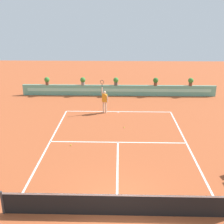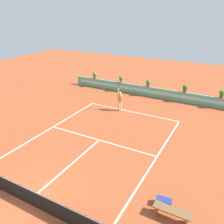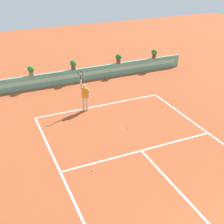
{
  "view_description": "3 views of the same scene",
  "coord_description": "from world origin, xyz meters",
  "px_view_note": "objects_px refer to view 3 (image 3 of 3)",
  "views": [
    {
      "loc": [
        0.04,
        -8.78,
        7.41
      ],
      "look_at": [
        -0.42,
        9.01,
        1.0
      ],
      "focal_mm": 44.69,
      "sensor_mm": 36.0,
      "label": 1
    },
    {
      "loc": [
        7.34,
        -5.23,
        8.16
      ],
      "look_at": [
        -0.42,
        9.01,
        1.0
      ],
      "focal_mm": 37.16,
      "sensor_mm": 36.0,
      "label": 2
    },
    {
      "loc": [
        -6.44,
        -4.51,
        8.7
      ],
      "look_at": [
        -0.42,
        9.01,
        1.0
      ],
      "focal_mm": 49.4,
      "sensor_mm": 36.0,
      "label": 3
    }
  ],
  "objects_px": {
    "tennis_player": "(85,95)",
    "potted_plant_far_right": "(154,53)",
    "tennis_ball_near_baseline": "(128,127)",
    "potted_plant_left": "(31,70)",
    "potted_plant_centre": "(73,64)",
    "potted_plant_right": "(118,58)",
    "tennis_ball_mid_court": "(92,170)"
  },
  "relations": [
    {
      "from": "tennis_player",
      "to": "potted_plant_far_right",
      "type": "bearing_deg",
      "value": 31.78
    },
    {
      "from": "tennis_ball_near_baseline",
      "to": "potted_plant_left",
      "type": "xyz_separation_m",
      "value": [
        -3.73,
        7.74,
        1.38
      ]
    },
    {
      "from": "potted_plant_far_right",
      "to": "potted_plant_centre",
      "type": "bearing_deg",
      "value": 180.0
    },
    {
      "from": "tennis_player",
      "to": "tennis_ball_near_baseline",
      "type": "distance_m",
      "value": 3.48
    },
    {
      "from": "potted_plant_centre",
      "to": "tennis_player",
      "type": "bearing_deg",
      "value": -99.64
    },
    {
      "from": "tennis_ball_near_baseline",
      "to": "potted_plant_right",
      "type": "xyz_separation_m",
      "value": [
        3.0,
        7.74,
        1.38
      ]
    },
    {
      "from": "tennis_ball_mid_court",
      "to": "potted_plant_centre",
      "type": "height_order",
      "value": "potted_plant_centre"
    },
    {
      "from": "tennis_ball_near_baseline",
      "to": "tennis_ball_mid_court",
      "type": "relative_size",
      "value": 1.0
    },
    {
      "from": "tennis_player",
      "to": "potted_plant_right",
      "type": "relative_size",
      "value": 3.57
    },
    {
      "from": "tennis_ball_mid_court",
      "to": "potted_plant_right",
      "type": "xyz_separation_m",
      "value": [
        6.18,
        10.5,
        1.38
      ]
    },
    {
      "from": "potted_plant_centre",
      "to": "potted_plant_left",
      "type": "bearing_deg",
      "value": 180.0
    },
    {
      "from": "potted_plant_left",
      "to": "potted_plant_right",
      "type": "distance_m",
      "value": 6.73
    },
    {
      "from": "tennis_ball_near_baseline",
      "to": "potted_plant_centre",
      "type": "height_order",
      "value": "potted_plant_centre"
    },
    {
      "from": "potted_plant_right",
      "to": "potted_plant_left",
      "type": "bearing_deg",
      "value": 180.0
    },
    {
      "from": "tennis_ball_mid_court",
      "to": "potted_plant_left",
      "type": "xyz_separation_m",
      "value": [
        -0.55,
        10.5,
        1.38
      ]
    },
    {
      "from": "tennis_player",
      "to": "tennis_ball_near_baseline",
      "type": "xyz_separation_m",
      "value": [
        1.47,
        -2.98,
        -1.02
      ]
    },
    {
      "from": "tennis_player",
      "to": "potted_plant_far_right",
      "type": "relative_size",
      "value": 3.57
    },
    {
      "from": "potted_plant_centre",
      "to": "potted_plant_right",
      "type": "xyz_separation_m",
      "value": [
        3.66,
        0.0,
        0.0
      ]
    },
    {
      "from": "tennis_player",
      "to": "potted_plant_left",
      "type": "height_order",
      "value": "tennis_player"
    },
    {
      "from": "potted_plant_left",
      "to": "potted_plant_far_right",
      "type": "relative_size",
      "value": 1.0
    },
    {
      "from": "tennis_ball_near_baseline",
      "to": "tennis_ball_mid_court",
      "type": "distance_m",
      "value": 4.21
    },
    {
      "from": "tennis_player",
      "to": "potted_plant_left",
      "type": "distance_m",
      "value": 5.28
    },
    {
      "from": "tennis_ball_mid_court",
      "to": "potted_plant_left",
      "type": "height_order",
      "value": "potted_plant_left"
    },
    {
      "from": "potted_plant_centre",
      "to": "potted_plant_right",
      "type": "height_order",
      "value": "same"
    },
    {
      "from": "tennis_ball_mid_court",
      "to": "potted_plant_centre",
      "type": "distance_m",
      "value": 10.88
    },
    {
      "from": "tennis_ball_near_baseline",
      "to": "potted_plant_left",
      "type": "bearing_deg",
      "value": 115.74
    },
    {
      "from": "potted_plant_centre",
      "to": "potted_plant_far_right",
      "type": "distance_m",
      "value": 6.87
    },
    {
      "from": "potted_plant_centre",
      "to": "potted_plant_far_right",
      "type": "relative_size",
      "value": 1.0
    },
    {
      "from": "tennis_player",
      "to": "potted_plant_right",
      "type": "height_order",
      "value": "tennis_player"
    },
    {
      "from": "tennis_ball_near_baseline",
      "to": "potted_plant_far_right",
      "type": "bearing_deg",
      "value": 51.25
    },
    {
      "from": "potted_plant_centre",
      "to": "tennis_ball_near_baseline",
      "type": "bearing_deg",
      "value": -85.1
    },
    {
      "from": "tennis_player",
      "to": "potted_plant_right",
      "type": "distance_m",
      "value": 6.54
    }
  ]
}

